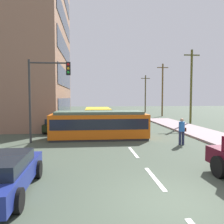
# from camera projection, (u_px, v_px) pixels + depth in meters

# --- Properties ---
(ground_plane) EXTENTS (120.00, 120.00, 0.00)m
(ground_plane) POSITION_uv_depth(u_px,v_px,m) (122.00, 139.00, 16.26)
(ground_plane) COLOR #434F41
(lane_stripe_1) EXTENTS (0.16, 2.40, 0.01)m
(lane_stripe_1) POSITION_uv_depth(u_px,v_px,m) (154.00, 178.00, 8.31)
(lane_stripe_1) COLOR silver
(lane_stripe_1) RESTS_ON ground
(lane_stripe_2) EXTENTS (0.16, 2.40, 0.01)m
(lane_stripe_2) POSITION_uv_depth(u_px,v_px,m) (133.00, 152.00, 12.28)
(lane_stripe_2) COLOR silver
(lane_stripe_2) RESTS_ON ground
(lane_stripe_3) EXTENTS (0.16, 2.40, 0.01)m
(lane_stripe_3) POSITION_uv_depth(u_px,v_px,m) (113.00, 127.00, 22.50)
(lane_stripe_3) COLOR silver
(lane_stripe_3) RESTS_ON ground
(lane_stripe_4) EXTENTS (0.16, 2.40, 0.01)m
(lane_stripe_4) POSITION_uv_depth(u_px,v_px,m) (108.00, 121.00, 28.46)
(lane_stripe_4) COLOR silver
(lane_stripe_4) RESTS_ON ground
(streetcar_tram) EXTENTS (6.86, 2.55, 1.98)m
(streetcar_tram) POSITION_uv_depth(u_px,v_px,m) (99.00, 124.00, 16.31)
(streetcar_tram) COLOR #DD5D10
(streetcar_tram) RESTS_ON ground
(city_bus) EXTENTS (2.64, 6.04, 1.85)m
(city_bus) POSITION_uv_depth(u_px,v_px,m) (98.00, 116.00, 23.82)
(city_bus) COLOR gold
(city_bus) RESTS_ON ground
(pedestrian_crossing) EXTENTS (0.51, 0.36, 1.67)m
(pedestrian_crossing) POSITION_uv_depth(u_px,v_px,m) (182.00, 130.00, 14.16)
(pedestrian_crossing) COLOR #252947
(pedestrian_crossing) RESTS_ON ground
(parked_sedan_mid) EXTENTS (1.95, 4.52, 1.19)m
(parked_sedan_mid) POSITION_uv_depth(u_px,v_px,m) (57.00, 124.00, 19.91)
(parked_sedan_mid) COLOR black
(parked_sedan_mid) RESTS_ON ground
(parked_sedan_far) EXTENTS (2.17, 4.12, 1.19)m
(parked_sedan_far) POSITION_uv_depth(u_px,v_px,m) (65.00, 117.00, 26.81)
(parked_sedan_far) COLOR maroon
(parked_sedan_far) RESTS_ON ground
(traffic_light_mast) EXTENTS (2.69, 0.33, 5.39)m
(traffic_light_mast) POSITION_uv_depth(u_px,v_px,m) (46.00, 85.00, 14.68)
(traffic_light_mast) COLOR #333333
(traffic_light_mast) RESTS_ON ground
(utility_pole_mid) EXTENTS (1.80, 0.24, 8.30)m
(utility_pole_mid) POSITION_uv_depth(u_px,v_px,m) (191.00, 85.00, 25.62)
(utility_pole_mid) COLOR #4E4F20
(utility_pole_mid) RESTS_ON ground
(utility_pole_far) EXTENTS (1.80, 0.24, 8.25)m
(utility_pole_far) POSITION_uv_depth(u_px,v_px,m) (162.00, 89.00, 35.81)
(utility_pole_far) COLOR brown
(utility_pole_far) RESTS_ON ground
(utility_pole_distant) EXTENTS (1.80, 0.24, 7.35)m
(utility_pole_distant) POSITION_uv_depth(u_px,v_px,m) (145.00, 93.00, 45.18)
(utility_pole_distant) COLOR brown
(utility_pole_distant) RESTS_ON ground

